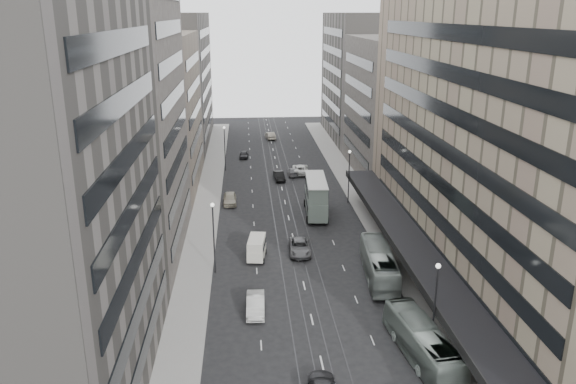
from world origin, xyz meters
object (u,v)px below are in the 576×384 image
object	(u,v)px
bus_far	(379,264)
panel_van	(257,247)
double_decker	(316,196)
sedan_2	(300,247)
bus_near	(422,342)
sedan_1	(256,305)

from	to	relation	value
bus_far	panel_van	bearing A→B (deg)	-19.48
bus_far	double_decker	xyz separation A→B (m)	(-4.40, 20.64, 1.22)
panel_van	sedan_2	size ratio (longest dim) A/B	0.79
bus_near	sedan_2	xyz separation A→B (m)	(-8.12, 22.71, -0.82)
bus_near	sedan_2	distance (m)	24.13
bus_far	sedan_1	bearing A→B (deg)	30.26
double_decker	sedan_2	xyz separation A→B (m)	(-3.65, -13.31, -2.14)
bus_near	double_decker	distance (m)	36.32
bus_far	sedan_1	distance (m)	15.25
panel_van	sedan_1	bearing A→B (deg)	-84.34
double_decker	panel_van	xyz separation A→B (m)	(-8.93, -14.55, -1.46)
double_decker	sedan_1	distance (m)	28.77
sedan_1	panel_van	bearing A→B (deg)	89.71
bus_near	panel_van	size ratio (longest dim) A/B	2.60
double_decker	panel_van	world-z (taller)	double_decker
bus_far	bus_near	bearing A→B (deg)	95.32
bus_near	bus_far	xyz separation A→B (m)	(-0.06, 15.38, 0.10)
panel_van	sedan_2	world-z (taller)	panel_van
bus_near	sedan_2	bearing A→B (deg)	-77.42
sedan_1	sedan_2	distance (m)	14.94
sedan_1	sedan_2	xyz separation A→B (m)	(5.72, 13.81, -0.05)
double_decker	sedan_2	size ratio (longest dim) A/B	1.80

